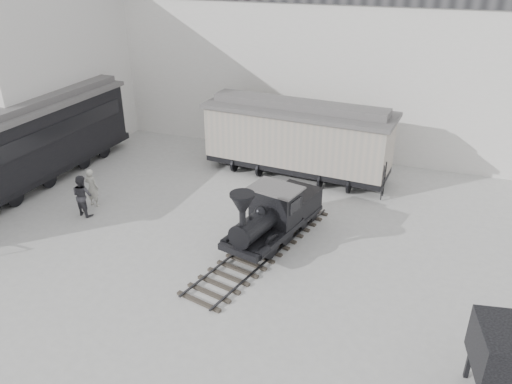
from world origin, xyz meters
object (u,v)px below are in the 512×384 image
at_px(passenger_coach, 15,147).
at_px(visitor_a, 92,188).
at_px(boxcar, 298,137).
at_px(locomotive, 271,219).
at_px(visitor_b, 82,195).

xyz_separation_m(passenger_coach, visitor_a, (4.36, -0.33, -1.24)).
height_order(boxcar, visitor_a, boxcar).
relative_size(boxcar, passenger_coach, 0.66).
bearing_deg(locomotive, passenger_coach, -169.28).
bearing_deg(visitor_a, passenger_coach, -1.60).
height_order(boxcar, visitor_b, boxcar).
bearing_deg(visitor_a, boxcar, -136.28).
bearing_deg(visitor_b, visitor_a, -67.75).
xyz_separation_m(boxcar, visitor_b, (-7.43, -7.41, -1.10)).
bearing_deg(visitor_a, locomotive, -178.52).
xyz_separation_m(boxcar, passenger_coach, (-11.92, -6.23, 0.11)).
bearing_deg(boxcar, visitor_a, -134.88).
xyz_separation_m(boxcar, visitor_a, (-7.57, -6.56, -1.13)).
height_order(locomotive, visitor_b, locomotive).
bearing_deg(locomotive, visitor_b, -162.46).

